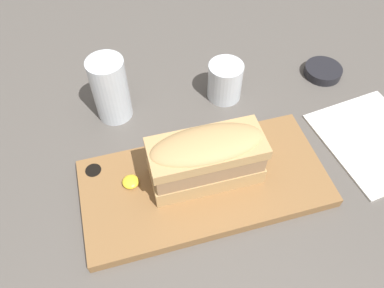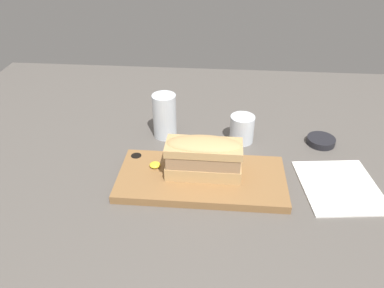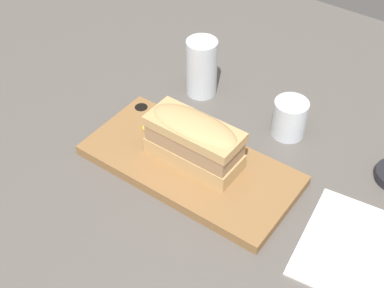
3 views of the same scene
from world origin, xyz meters
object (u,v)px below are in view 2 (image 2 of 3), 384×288
(serving_board, at_px, (201,179))
(condiment_dish, at_px, (321,141))
(water_glass, at_px, (165,119))
(wine_glass, at_px, (242,129))
(napkin, at_px, (339,186))
(sandwich, at_px, (204,156))

(serving_board, distance_m, condiment_dish, 0.36)
(water_glass, distance_m, wine_glass, 0.21)
(wine_glass, xyz_separation_m, napkin, (0.22, -0.18, -0.03))
(water_glass, xyz_separation_m, napkin, (0.42, -0.19, -0.05))
(wine_glass, height_order, napkin, wine_glass)
(wine_glass, relative_size, condiment_dish, 1.00)
(sandwich, xyz_separation_m, water_glass, (-0.12, 0.19, -0.02))
(condiment_dish, bearing_deg, water_glass, 179.09)
(wine_glass, bearing_deg, water_glass, 177.37)
(wine_glass, distance_m, condiment_dish, 0.21)
(condiment_dish, bearing_deg, serving_board, -148.43)
(condiment_dish, bearing_deg, sandwich, -149.05)
(sandwich, relative_size, napkin, 0.80)
(napkin, distance_m, condiment_dish, 0.18)
(serving_board, xyz_separation_m, napkin, (0.31, 0.01, -0.01))
(sandwich, xyz_separation_m, wine_glass, (0.09, 0.18, -0.03))
(sandwich, xyz_separation_m, napkin, (0.31, 0.00, -0.07))
(serving_board, xyz_separation_m, wine_glass, (0.10, 0.18, 0.03))
(wine_glass, distance_m, napkin, 0.28)
(sandwich, height_order, water_glass, water_glass)
(sandwich, height_order, condiment_dish, sandwich)
(water_glass, height_order, condiment_dish, water_glass)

